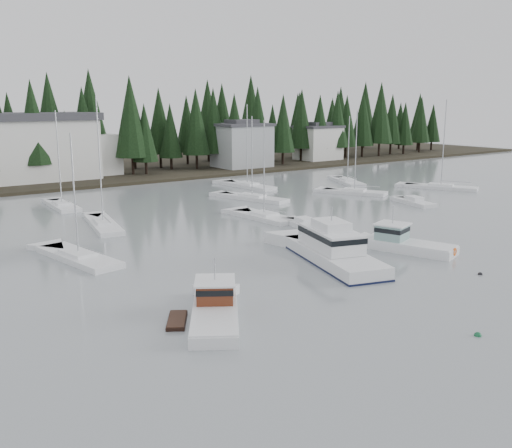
{
  "coord_description": "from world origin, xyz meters",
  "views": [
    {
      "loc": [
        -28.21,
        -14.98,
        13.14
      ],
      "look_at": [
        0.9,
        25.02,
        2.5
      ],
      "focal_mm": 40.0,
      "sensor_mm": 36.0,
      "label": 1
    }
  ],
  "objects": [
    {
      "name": "far_shore_land",
      "position": [
        0.0,
        97.0,
        0.0
      ],
      "size": [
        240.0,
        54.0,
        1.0
      ],
      "primitive_type": "cube",
      "color": "black",
      "rests_on": "ground"
    },
    {
      "name": "sailboat_0",
      "position": [
        38.8,
        51.5,
        0.06
      ],
      "size": [
        6.37,
        10.03,
        11.42
      ],
      "rotation": [
        0.0,
        0.0,
        1.15
      ],
      "color": "white",
      "rests_on": "ground"
    },
    {
      "name": "sailboat_3",
      "position": [
        -12.94,
        31.61,
        0.05
      ],
      "size": [
        4.46,
        10.45,
        11.22
      ],
      "rotation": [
        0.0,
        0.0,
        1.74
      ],
      "color": "white",
      "rests_on": "ground"
    },
    {
      "name": "sailboat_6",
      "position": [
        31.69,
        42.94,
        0.06
      ],
      "size": [
        6.76,
        9.45,
        12.44
      ],
      "rotation": [
        0.0,
        0.0,
        2.05
      ],
      "color": "white",
      "rests_on": "ground"
    },
    {
      "name": "lobster_boat_brown",
      "position": [
        -10.82,
        13.38,
        0.47
      ],
      "size": [
        6.82,
        8.46,
        4.1
      ],
      "rotation": [
        0.0,
        0.0,
        1.0
      ],
      "color": "white",
      "rests_on": "ground"
    },
    {
      "name": "house_east_b",
      "position": [
        58.0,
        80.0,
        4.4
      ],
      "size": [
        9.54,
        7.42,
        8.25
      ],
      "color": "silver",
      "rests_on": "ground"
    },
    {
      "name": "cabin_cruiser_center",
      "position": [
        4.06,
        18.44,
        0.8
      ],
      "size": [
        7.24,
        13.01,
        5.34
      ],
      "rotation": [
        0.0,
        0.0,
        1.28
      ],
      "color": "white",
      "rests_on": "ground"
    },
    {
      "name": "harbor_inn",
      "position": [
        -2.96,
        82.34,
        5.78
      ],
      "size": [
        29.5,
        11.5,
        10.9
      ],
      "color": "silver",
      "rests_on": "ground"
    },
    {
      "name": "sailboat_2",
      "position": [
        -6.33,
        42.96,
        0.08
      ],
      "size": [
        4.5,
        11.03,
        14.29
      ],
      "rotation": [
        0.0,
        0.0,
        1.38
      ],
      "color": "white",
      "rests_on": "ground"
    },
    {
      "name": "sailboat_11",
      "position": [
        -6.31,
        56.91,
        0.07
      ],
      "size": [
        2.94,
        8.98,
        12.64
      ],
      "rotation": [
        0.0,
        0.0,
        1.52
      ],
      "color": "white",
      "rests_on": "ground"
    },
    {
      "name": "lobster_boat_teal",
      "position": [
        11.87,
        17.37,
        0.54
      ],
      "size": [
        5.27,
        8.65,
        4.54
      ],
      "rotation": [
        0.0,
        0.0,
        1.89
      ],
      "color": "white",
      "rests_on": "ground"
    },
    {
      "name": "mooring_buoy_green",
      "position": [
        0.08,
        2.26,
        0.0
      ],
      "size": [
        0.44,
        0.44,
        0.44
      ],
      "primitive_type": "sphere",
      "color": "#145933",
      "rests_on": "ground"
    },
    {
      "name": "sailboat_5",
      "position": [
        46.07,
        38.62,
        0.07
      ],
      "size": [
        7.33,
        10.88,
        14.04
      ],
      "rotation": [
        0.0,
        0.0,
        2.04
      ],
      "color": "white",
      "rests_on": "ground"
    },
    {
      "name": "sailboat_1",
      "position": [
        22.91,
        57.59,
        0.06
      ],
      "size": [
        3.75,
        11.04,
        13.29
      ],
      "rotation": [
        0.0,
        0.0,
        1.65
      ],
      "color": "white",
      "rests_on": "ground"
    },
    {
      "name": "sailboat_9",
      "position": [
        16.7,
        47.65,
        0.06
      ],
      "size": [
        5.55,
        11.13,
        11.81
      ],
      "rotation": [
        0.0,
        0.0,
        1.86
      ],
      "color": "white",
      "rests_on": "ground"
    },
    {
      "name": "house_east_a",
      "position": [
        36.0,
        78.0,
        4.9
      ],
      "size": [
        10.6,
        8.48,
        9.25
      ],
      "color": "#999EA0",
      "rests_on": "ground"
    },
    {
      "name": "runabout_2",
      "position": [
        31.8,
        32.24,
        0.13
      ],
      "size": [
        3.85,
        7.11,
        1.42
      ],
      "rotation": [
        0.0,
        0.0,
        1.31
      ],
      "color": "white",
      "rests_on": "ground"
    },
    {
      "name": "sailboat_4",
      "position": [
        10.18,
        36.2,
        0.06
      ],
      "size": [
        3.57,
        9.15,
        11.74
      ],
      "rotation": [
        0.0,
        0.0,
        1.63
      ],
      "color": "white",
      "rests_on": "ground"
    },
    {
      "name": "runabout_1",
      "position": [
        11.06,
        30.13,
        0.13
      ],
      "size": [
        3.16,
        6.44,
        1.42
      ],
      "rotation": [
        0.0,
        0.0,
        1.41
      ],
      "color": "white",
      "rests_on": "ground"
    },
    {
      "name": "conifer_treeline",
      "position": [
        0.0,
        86.0,
        0.0
      ],
      "size": [
        200.0,
        22.0,
        20.0
      ],
      "primitive_type": null,
      "color": "black",
      "rests_on": "ground"
    },
    {
      "name": "mooring_buoy_dark",
      "position": [
        10.82,
        9.05,
        0.0
      ],
      "size": [
        0.38,
        0.38,
        0.38
      ],
      "primitive_type": "sphere",
      "color": "black",
      "rests_on": "ground"
    }
  ]
}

